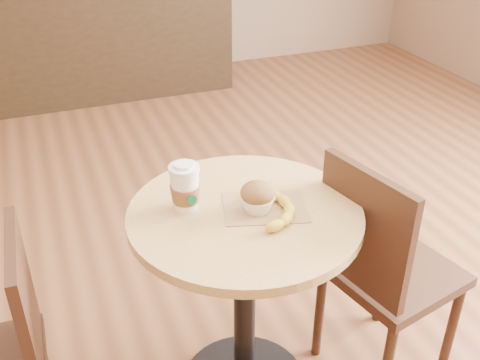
{
  "coord_description": "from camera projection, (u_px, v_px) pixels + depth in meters",
  "views": [
    {
      "loc": [
        -0.39,
        -1.15,
        1.64
      ],
      "look_at": [
        0.11,
        0.15,
        0.83
      ],
      "focal_mm": 42.0,
      "sensor_mm": 36.0,
      "label": 1
    }
  ],
  "objects": [
    {
      "name": "chair_right",
      "position": [
        382.0,
        267.0,
        1.83
      ],
      "size": [
        0.45,
        0.45,
        0.86
      ],
      "rotation": [
        0.0,
        0.0,
        1.79
      ],
      "color": "#382013",
      "rests_on": "ground"
    },
    {
      "name": "kraft_bag",
      "position": [
        265.0,
        207.0,
        1.63
      ],
      "size": [
        0.28,
        0.24,
        0.0
      ],
      "primitive_type": "cube",
      "rotation": [
        0.0,
        0.0,
        -0.29
      ],
      "color": "#9A774A",
      "rests_on": "cafe_table"
    },
    {
      "name": "banana",
      "position": [
        275.0,
        207.0,
        1.6
      ],
      "size": [
        0.19,
        0.26,
        0.03
      ],
      "primitive_type": null,
      "rotation": [
        0.0,
        0.0,
        -0.25
      ],
      "color": "gold",
      "rests_on": "kraft_bag"
    },
    {
      "name": "coffee_cup",
      "position": [
        185.0,
        189.0,
        1.59
      ],
      "size": [
        0.09,
        0.09,
        0.15
      ],
      "rotation": [
        0.0,
        0.0,
        0.16
      ],
      "color": "white",
      "rests_on": "cafe_table"
    },
    {
      "name": "service_counter",
      "position": [
        80.0,
        27.0,
        4.17
      ],
      "size": [
        2.3,
        0.65,
        1.04
      ],
      "color": "black",
      "rests_on": "ground"
    },
    {
      "name": "muffin",
      "position": [
        257.0,
        197.0,
        1.59
      ],
      "size": [
        0.1,
        0.1,
        0.09
      ],
      "color": "white",
      "rests_on": "kraft_bag"
    },
    {
      "name": "cafe_table",
      "position": [
        245.0,
        271.0,
        1.73
      ],
      "size": [
        0.68,
        0.68,
        0.75
      ],
      "color": "black",
      "rests_on": "ground"
    }
  ]
}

